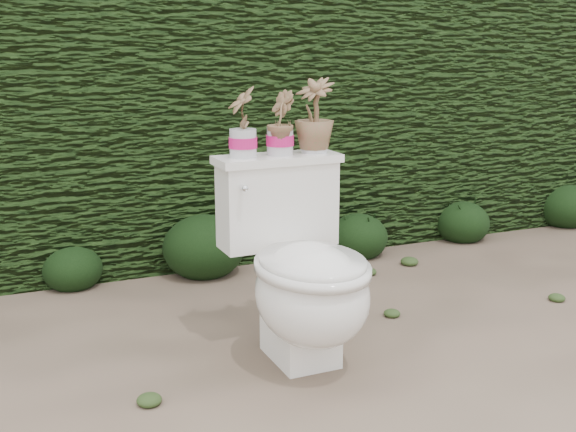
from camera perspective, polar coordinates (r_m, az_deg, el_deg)
name	(u,v)px	position (r m, az deg, el deg)	size (l,w,h in m)	color
ground	(291,347)	(2.99, 0.24, -10.27)	(60.00, 60.00, 0.00)	gray
hedge	(182,113)	(4.27, -8.36, 8.03)	(8.00, 1.00, 1.60)	#233D14
toilet	(303,274)	(2.75, 1.16, -4.59)	(0.50, 0.68, 0.78)	white
potted_plant_left	(243,124)	(2.79, -3.60, 7.26)	(0.14, 0.09, 0.26)	#23722E
potted_plant_center	(280,125)	(2.85, -0.64, 7.22)	(0.13, 0.11, 0.24)	#23722E
potted_plant_right	(314,117)	(2.91, 2.09, 7.80)	(0.16, 0.16, 0.28)	#23722E
liriope_clump_2	(72,263)	(3.81, -16.71, -3.59)	(0.30, 0.30, 0.24)	black
liriope_clump_3	(203,242)	(3.85, -6.70, -2.05)	(0.44, 0.44, 0.35)	black
liriope_clump_4	(358,232)	(4.18, 5.58, -1.29)	(0.34, 0.34, 0.27)	black
liriope_clump_5	(463,218)	(4.62, 13.64, -0.18)	(0.33, 0.33, 0.27)	black
liriope_clump_6	(566,203)	(5.19, 21.11, 1.00)	(0.38, 0.38, 0.30)	black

